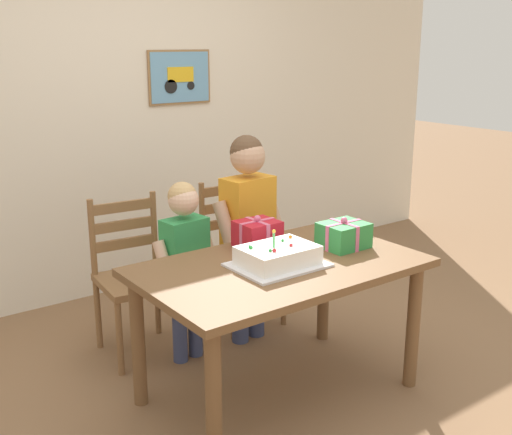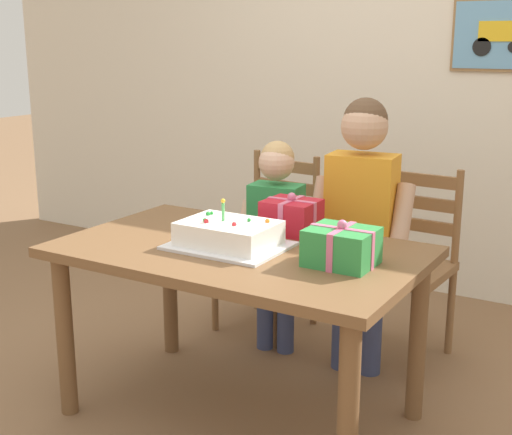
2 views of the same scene
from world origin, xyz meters
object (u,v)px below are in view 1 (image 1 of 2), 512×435
(dining_table, at_px, (280,282))
(chair_right, at_px, (240,252))
(birthday_cake, at_px, (278,257))
(chair_left, at_px, (135,276))
(gift_box_red_large, at_px, (344,235))
(child_younger, at_px, (185,254))
(gift_box_beside_cake, at_px, (257,234))
(child_older, at_px, (248,219))

(dining_table, xyz_separation_m, chair_right, (0.37, 0.89, -0.16))
(dining_table, bearing_deg, birthday_cake, -145.19)
(dining_table, relative_size, birthday_cake, 3.19)
(chair_right, bearing_deg, birthday_cake, -114.16)
(dining_table, distance_m, chair_left, 0.97)
(gift_box_red_large, bearing_deg, child_younger, 134.52)
(gift_box_beside_cake, relative_size, child_older, 0.17)
(dining_table, bearing_deg, child_younger, 106.39)
(chair_right, bearing_deg, gift_box_red_large, -86.40)
(chair_left, bearing_deg, child_younger, -55.26)
(child_older, distance_m, child_younger, 0.45)
(gift_box_red_large, relative_size, chair_left, 0.26)
(chair_left, relative_size, child_older, 0.73)
(birthday_cake, distance_m, chair_left, 1.02)
(gift_box_red_large, xyz_separation_m, child_younger, (-0.61, 0.62, -0.15))
(chair_right, xyz_separation_m, child_older, (-0.12, -0.27, 0.30))
(birthday_cake, bearing_deg, chair_right, 65.84)
(dining_table, xyz_separation_m, gift_box_red_large, (0.43, -0.00, 0.17))
(gift_box_beside_cake, xyz_separation_m, chair_left, (-0.44, 0.60, -0.33))
(chair_left, bearing_deg, gift_box_red_large, -48.14)
(child_older, bearing_deg, chair_right, 65.25)
(gift_box_beside_cake, distance_m, chair_right, 0.74)
(dining_table, xyz_separation_m, child_younger, (-0.18, 0.62, 0.01))
(dining_table, xyz_separation_m, gift_box_beside_cake, (0.07, 0.29, 0.17))
(gift_box_beside_cake, height_order, chair_left, chair_left)
(dining_table, distance_m, child_younger, 0.64)
(chair_left, distance_m, child_older, 0.74)
(birthday_cake, relative_size, chair_left, 0.48)
(chair_left, xyz_separation_m, child_older, (0.62, -0.27, 0.30))
(gift_box_beside_cake, bearing_deg, child_older, 61.84)
(gift_box_beside_cake, relative_size, chair_right, 0.24)
(gift_box_beside_cake, distance_m, child_younger, 0.45)
(dining_table, bearing_deg, gift_box_beside_cake, 75.54)
(child_younger, bearing_deg, gift_box_red_large, -45.48)
(child_older, bearing_deg, birthday_cake, -113.92)
(birthday_cake, xyz_separation_m, chair_right, (0.41, 0.91, -0.30))
(dining_table, bearing_deg, child_older, 67.93)
(gift_box_beside_cake, bearing_deg, child_younger, 127.95)
(chair_left, relative_size, chair_right, 1.00)
(chair_left, distance_m, child_younger, 0.37)
(chair_right, distance_m, child_younger, 0.64)
(birthday_cake, height_order, child_older, child_older)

